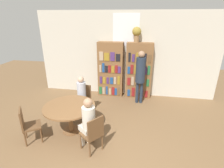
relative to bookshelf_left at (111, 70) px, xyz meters
name	(u,v)px	position (x,y,z in m)	size (l,w,h in m)	color
wall_back	(125,55)	(0.51, 0.19, 0.52)	(6.40, 0.07, 3.00)	beige
bookshelf_left	(111,70)	(0.00, 0.00, 0.00)	(0.90, 0.34, 1.98)	brown
bookshelf_right	(139,71)	(1.02, 0.00, 0.00)	(0.90, 0.34, 1.98)	brown
flower_vase	(137,33)	(0.88, 0.00, 1.30)	(0.30, 0.30, 0.50)	#997047
reading_table	(70,110)	(-0.59, -2.43, -0.36)	(1.28, 1.28, 0.73)	brown
chair_near_camera	(28,124)	(-1.40, -2.98, -0.50)	(0.56, 0.56, 0.88)	brown
chair_left_side	(84,98)	(-0.56, -1.45, -0.50)	(0.41, 0.41, 0.88)	brown
chair_far_side	(93,133)	(0.18, -3.03, -0.50)	(0.56, 0.56, 0.88)	brown
seated_reader_left	(81,94)	(-0.57, -1.63, -0.30)	(0.26, 0.37, 1.22)	#B2B7C6
seated_reader_right	(88,120)	(0.04, -2.92, -0.27)	(0.43, 0.42, 1.24)	beige
librarian_standing	(140,72)	(1.08, -0.50, 0.12)	(0.31, 0.58, 1.79)	#232D3D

